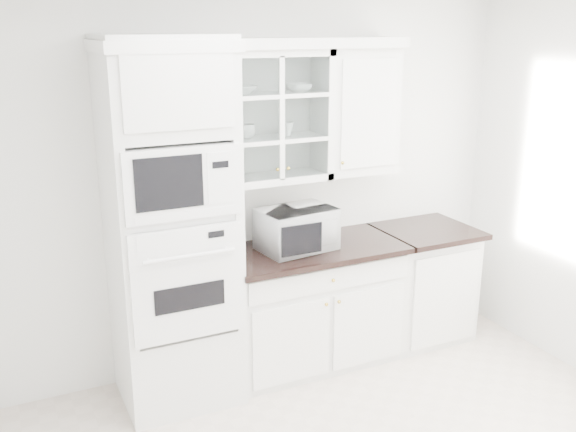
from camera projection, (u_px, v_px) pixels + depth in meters
room_shell at (355, 157)px, 3.39m from camera, size 4.00×3.50×2.70m
oven_column at (172, 229)px, 4.10m from camera, size 0.76×0.68×2.40m
base_cabinet_run at (311, 304)px, 4.76m from camera, size 1.32×0.67×0.92m
extra_base_cabinet at (421, 282)px, 5.17m from camera, size 0.72×0.67×0.92m
upper_cabinet_glass at (272, 116)px, 4.38m from camera, size 0.80×0.33×0.90m
upper_cabinet_solid at (356, 111)px, 4.66m from camera, size 0.55×0.33×0.90m
crown_molding at (258, 43)px, 4.18m from camera, size 2.14×0.38×0.07m
countertop_microwave at (295, 228)px, 4.53m from camera, size 0.57×0.49×0.30m
bowl_a at (239, 90)px, 4.24m from camera, size 0.28×0.28×0.06m
bowl_b at (300, 87)px, 4.40m from camera, size 0.21×0.21×0.06m
cup_a at (246, 131)px, 4.33m from camera, size 0.16×0.16×0.10m
cup_b at (286, 129)px, 4.43m from camera, size 0.13×0.13×0.10m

